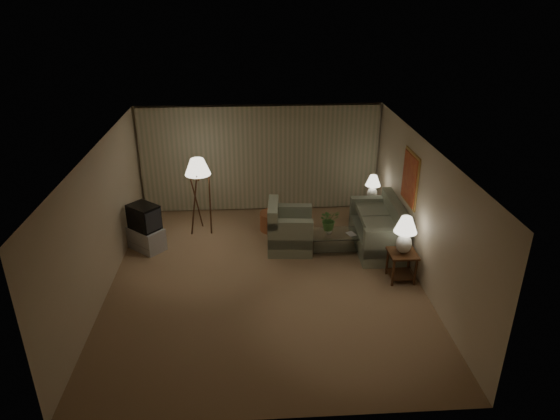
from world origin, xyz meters
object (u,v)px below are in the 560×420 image
object	(u,v)px
sofa	(377,230)
floor_lamp	(199,194)
tv_cabinet	(147,238)
ottoman	(274,221)
side_table_near	(402,261)
side_table_far	(371,207)
crt_tv	(144,217)
coffee_table	(335,239)
table_lamp_far	(373,185)
vase	(329,230)
table_lamp_near	(405,232)
armchair	(290,231)

from	to	relation	value
sofa	floor_lamp	bearing A→B (deg)	-102.81
tv_cabinet	ottoman	world-z (taller)	tv_cabinet
side_table_near	side_table_far	distance (m)	2.60
side_table_far	floor_lamp	bearing A→B (deg)	-176.78
sofa	crt_tv	xyz separation A→B (m)	(-5.05, 0.24, 0.35)
coffee_table	floor_lamp	distance (m)	3.25
table_lamp_far	ottoman	bearing A→B (deg)	-174.47
crt_tv	vase	size ratio (longest dim) A/B	5.12
table_lamp_far	coffee_table	distance (m)	1.87
side_table_near	table_lamp_near	bearing A→B (deg)	176.42
coffee_table	ottoman	size ratio (longest dim) A/B	1.84
table_lamp_near	tv_cabinet	world-z (taller)	table_lamp_near
crt_tv	vase	xyz separation A→B (m)	(3.96, -0.34, -0.28)
coffee_table	crt_tv	bearing A→B (deg)	175.26
armchair	tv_cabinet	world-z (taller)	armchair
table_lamp_near	crt_tv	xyz separation A→B (m)	(-5.20, 1.59, -0.28)
floor_lamp	crt_tv	bearing A→B (deg)	-145.37
crt_tv	floor_lamp	world-z (taller)	floor_lamp
sofa	armchair	size ratio (longest dim) A/B	1.67
sofa	side_table_near	distance (m)	1.36
armchair	crt_tv	world-z (taller)	crt_tv
side_table_near	table_lamp_near	size ratio (longest dim) A/B	0.79
armchair	ottoman	size ratio (longest dim) A/B	1.79
table_lamp_far	floor_lamp	size ratio (longest dim) A/B	0.35
side_table_far	floor_lamp	xyz separation A→B (m)	(-4.07, -0.23, 0.53)
coffee_table	ottoman	xyz separation A→B (m)	(-1.28, 1.12, -0.06)
vase	table_lamp_near	bearing A→B (deg)	-45.13
armchair	table_lamp_far	bearing A→B (deg)	-55.72
side_table_near	tv_cabinet	distance (m)	5.44
side_table_near	crt_tv	bearing A→B (deg)	162.99
armchair	table_lamp_far	distance (m)	2.43
ottoman	crt_tv	bearing A→B (deg)	-164.57
vase	table_lamp_far	bearing A→B (deg)	47.33
table_lamp_near	table_lamp_far	xyz separation A→B (m)	(0.00, 2.60, -0.08)
armchair	side_table_near	size ratio (longest dim) A/B	1.93
tv_cabinet	ottoman	size ratio (longest dim) A/B	1.38
crt_tv	side_table_far	bearing A→B (deg)	52.15
ottoman	vase	bearing A→B (deg)	-44.72
table_lamp_far	crt_tv	bearing A→B (deg)	-169.01
coffee_table	floor_lamp	xyz separation A→B (m)	(-2.98, 1.12, 0.66)
tv_cabinet	side_table_far	bearing A→B (deg)	52.15
armchair	tv_cabinet	distance (m)	3.15
table_lamp_near	sofa	bearing A→B (deg)	96.34
floor_lamp	vase	world-z (taller)	floor_lamp
side_table_near	side_table_far	bearing A→B (deg)	90.00
armchair	ottoman	xyz separation A→B (m)	(-0.32, 0.94, -0.21)
side_table_near	table_lamp_near	world-z (taller)	table_lamp_near
table_lamp_near	crt_tv	size ratio (longest dim) A/B	0.99
sofa	crt_tv	size ratio (longest dim) A/B	2.51
coffee_table	ottoman	distance (m)	1.70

